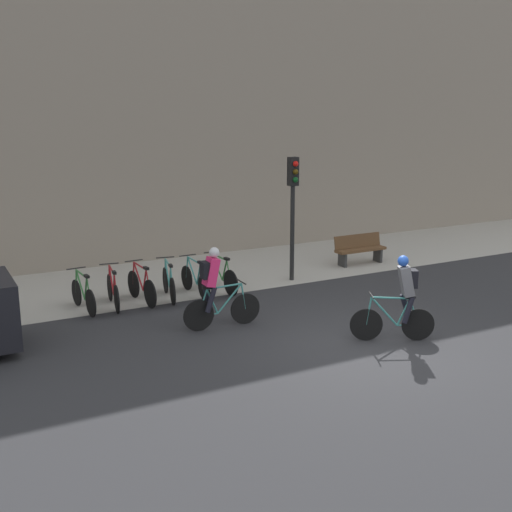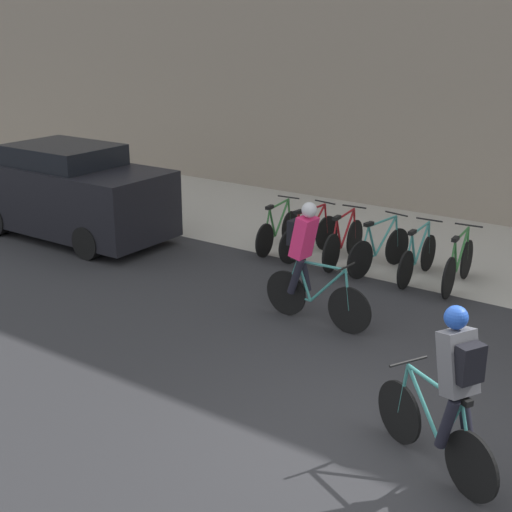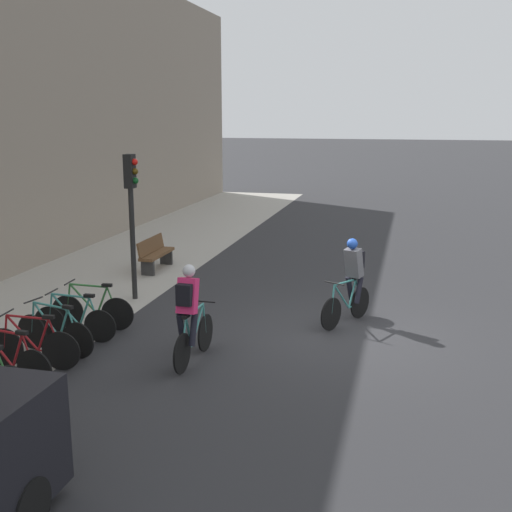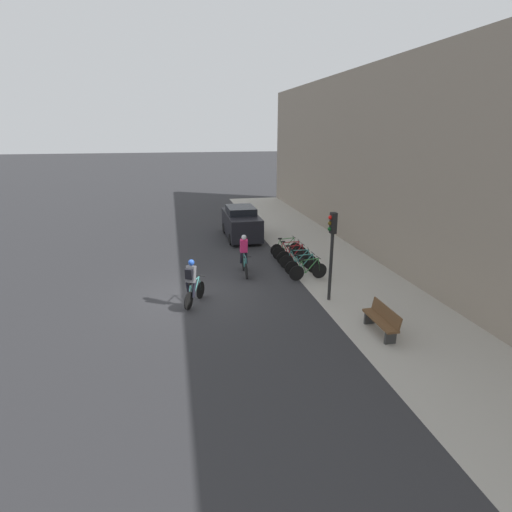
% 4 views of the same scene
% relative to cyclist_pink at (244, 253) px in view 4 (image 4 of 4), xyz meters
% --- Properties ---
extents(ground, '(200.00, 200.00, 0.00)m').
position_rel_cyclist_pink_xyz_m(ground, '(2.17, -2.33, -0.95)').
color(ground, '#2B2B2D').
extents(kerb_strip, '(44.00, 4.50, 0.01)m').
position_rel_cyclist_pink_xyz_m(kerb_strip, '(2.17, 4.42, -0.94)').
color(kerb_strip, '#A39E93').
rests_on(kerb_strip, ground).
extents(building_facade, '(44.00, 0.60, 9.18)m').
position_rel_cyclist_pink_xyz_m(building_facade, '(2.17, 6.97, 3.65)').
color(building_facade, gray).
rests_on(building_facade, ground).
extents(cyclist_pink, '(1.77, 0.46, 1.78)m').
position_rel_cyclist_pink_xyz_m(cyclist_pink, '(0.00, 0.00, 0.00)').
color(cyclist_pink, black).
rests_on(cyclist_pink, ground).
extents(cyclist_grey, '(1.54, 0.84, 1.77)m').
position_rel_cyclist_pink_xyz_m(cyclist_grey, '(3.02, -2.45, 0.00)').
color(cyclist_grey, black).
rests_on(cyclist_grey, ground).
extents(parked_bike_0, '(0.46, 1.64, 0.95)m').
position_rel_cyclist_pink_xyz_m(parked_bike_0, '(-2.18, 2.55, -0.56)').
color(parked_bike_0, black).
rests_on(parked_bike_0, ground).
extents(parked_bike_1, '(0.46, 1.71, 0.97)m').
position_rel_cyclist_pink_xyz_m(parked_bike_1, '(-1.48, 2.55, -0.55)').
color(parked_bike_1, black).
rests_on(parked_bike_1, ground).
extents(parked_bike_2, '(0.46, 1.71, 0.98)m').
position_rel_cyclist_pink_xyz_m(parked_bike_2, '(-0.78, 2.55, -0.54)').
color(parked_bike_2, black).
rests_on(parked_bike_2, ground).
extents(parked_bike_3, '(0.49, 1.70, 0.97)m').
position_rel_cyclist_pink_xyz_m(parked_bike_3, '(-0.08, 2.55, -0.55)').
color(parked_bike_3, black).
rests_on(parked_bike_3, ground).
extents(parked_bike_4, '(0.46, 1.69, 0.96)m').
position_rel_cyclist_pink_xyz_m(parked_bike_4, '(0.63, 2.55, -0.55)').
color(parked_bike_4, black).
rests_on(parked_bike_4, ground).
extents(parked_bike_5, '(0.46, 1.73, 0.97)m').
position_rel_cyclist_pink_xyz_m(parked_bike_5, '(1.33, 2.55, -0.54)').
color(parked_bike_5, black).
rests_on(parked_bike_5, ground).
extents(traffic_light_pole, '(0.26, 0.30, 3.36)m').
position_rel_cyclist_pink_xyz_m(traffic_light_pole, '(3.53, 2.62, 1.39)').
color(traffic_light_pole, black).
rests_on(traffic_light_pole, ground).
extents(bench, '(1.66, 0.44, 0.89)m').
position_rel_cyclist_pink_xyz_m(bench, '(6.33, 3.27, -0.48)').
color(bench, brown).
rests_on(bench, ground).
extents(parked_car, '(4.30, 1.84, 1.85)m').
position_rel_cyclist_pink_xyz_m(parked_car, '(-6.07, 0.92, -0.05)').
color(parked_car, black).
rests_on(parked_car, ground).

